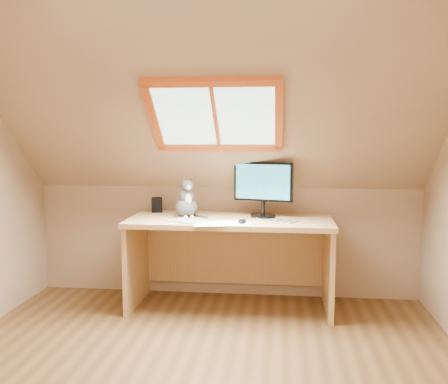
# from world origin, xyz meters

# --- Properties ---
(room_shell) EXTENTS (3.52, 3.52, 2.41)m
(room_shell) POSITION_xyz_m (0.00, -0.09, 1.43)
(room_shell) COLOR tan
(room_shell) RESTS_ON ground
(desk) EXTENTS (1.71, 0.75, 0.78)m
(desk) POSITION_xyz_m (0.08, 1.45, 0.55)
(desk) COLOR tan
(desk) RESTS_ON ground
(monitor) EXTENTS (0.50, 0.22, 0.47)m
(monitor) POSITION_xyz_m (0.35, 1.47, 1.05)
(monitor) COLOR black
(monitor) RESTS_ON desk
(cat) EXTENTS (0.27, 0.29, 0.35)m
(cat) POSITION_xyz_m (-0.30, 1.39, 0.90)
(cat) COLOR #4C4643
(cat) RESTS_ON desk
(desk_speaker) EXTENTS (0.12, 0.12, 0.13)m
(desk_speaker) POSITION_xyz_m (-0.62, 1.63, 0.85)
(desk_speaker) COLOR black
(desk_speaker) RESTS_ON desk
(graphics_tablet) EXTENTS (0.33, 0.29, 0.01)m
(graphics_tablet) POSITION_xyz_m (-0.26, 1.18, 0.79)
(graphics_tablet) COLOR #B2B2B7
(graphics_tablet) RESTS_ON desk
(mouse) EXTENTS (0.09, 0.12, 0.03)m
(mouse) POSITION_xyz_m (0.20, 1.14, 0.80)
(mouse) COLOR black
(mouse) RESTS_ON desk
(papers) EXTENTS (0.33, 0.27, 0.00)m
(papers) POSITION_xyz_m (0.02, 1.12, 0.78)
(papers) COLOR white
(papers) RESTS_ON desk
(cables) EXTENTS (0.51, 0.26, 0.01)m
(cables) POSITION_xyz_m (0.43, 1.26, 0.78)
(cables) COLOR silver
(cables) RESTS_ON desk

